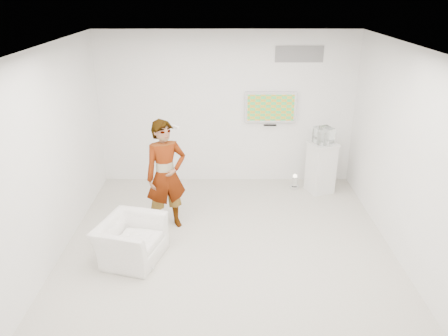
# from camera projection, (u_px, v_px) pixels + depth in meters

# --- Properties ---
(room) EXTENTS (5.01, 5.01, 3.00)m
(room) POSITION_uv_depth(u_px,v_px,m) (228.00, 155.00, 6.21)
(room) COLOR beige
(room) RESTS_ON ground
(tv) EXTENTS (1.00, 0.08, 0.60)m
(tv) POSITION_uv_depth(u_px,v_px,m) (271.00, 107.00, 8.45)
(tv) COLOR silver
(tv) RESTS_ON room
(logo_decal) EXTENTS (0.90, 0.02, 0.30)m
(logo_decal) POSITION_uv_depth(u_px,v_px,m) (299.00, 54.00, 8.10)
(logo_decal) COLOR slate
(logo_decal) RESTS_ON room
(person) EXTENTS (0.79, 0.68, 1.84)m
(person) POSITION_uv_depth(u_px,v_px,m) (166.00, 175.00, 6.98)
(person) COLOR white
(person) RESTS_ON room
(armchair) EXTENTS (1.04, 1.12, 0.61)m
(armchair) POSITION_uv_depth(u_px,v_px,m) (131.00, 240.00, 6.34)
(armchair) COLOR white
(armchair) RESTS_ON room
(pedestal) EXTENTS (0.61, 0.61, 0.99)m
(pedestal) POSITION_uv_depth(u_px,v_px,m) (321.00, 167.00, 8.39)
(pedestal) COLOR silver
(pedestal) RESTS_ON room
(floor_uplight) EXTENTS (0.22, 0.22, 0.29)m
(floor_uplight) POSITION_uv_depth(u_px,v_px,m) (295.00, 182.00, 8.62)
(floor_uplight) COLOR silver
(floor_uplight) RESTS_ON room
(vitrine) EXTENTS (0.39, 0.39, 0.30)m
(vitrine) POSITION_uv_depth(u_px,v_px,m) (324.00, 135.00, 8.14)
(vitrine) COLOR silver
(vitrine) RESTS_ON pedestal
(console) EXTENTS (0.06, 0.16, 0.22)m
(console) POSITION_uv_depth(u_px,v_px,m) (324.00, 138.00, 8.16)
(console) COLOR silver
(console) RESTS_ON pedestal
(wii_remote) EXTENTS (0.12, 0.13, 0.04)m
(wii_remote) POSITION_uv_depth(u_px,v_px,m) (176.00, 127.00, 6.92)
(wii_remote) COLOR silver
(wii_remote) RESTS_ON person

